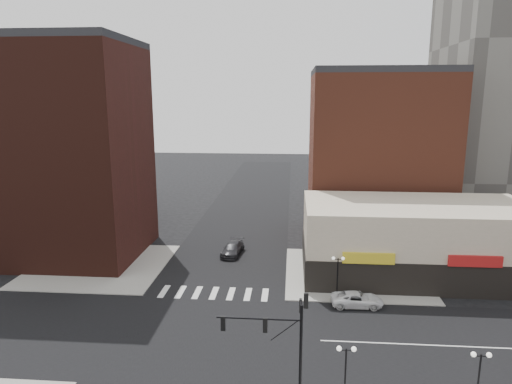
{
  "coord_description": "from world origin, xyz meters",
  "views": [
    {
      "loc": [
        7.51,
        -33.72,
        19.35
      ],
      "look_at": [
        4.33,
        5.49,
        11.0
      ],
      "focal_mm": 32.0,
      "sensor_mm": 36.0,
      "label": 1
    }
  ],
  "objects_px": {
    "street_lamp_ne": "(338,267)",
    "white_suv": "(357,299)",
    "traffic_signal": "(285,332)",
    "street_lamp_se_a": "(346,361)",
    "street_lamp_se_b": "(480,367)",
    "dark_sedan_north": "(233,249)"
  },
  "relations": [
    {
      "from": "street_lamp_ne",
      "to": "white_suv",
      "type": "distance_m",
      "value": 3.48
    },
    {
      "from": "traffic_signal",
      "to": "street_lamp_se_a",
      "type": "bearing_deg",
      "value": -2.57
    },
    {
      "from": "street_lamp_se_b",
      "to": "street_lamp_ne",
      "type": "xyz_separation_m",
      "value": [
        -7.0,
        16.0,
        0.0
      ]
    },
    {
      "from": "street_lamp_se_a",
      "to": "white_suv",
      "type": "height_order",
      "value": "street_lamp_se_a"
    },
    {
      "from": "traffic_signal",
      "to": "street_lamp_ne",
      "type": "height_order",
      "value": "traffic_signal"
    },
    {
      "from": "traffic_signal",
      "to": "street_lamp_se_b",
      "type": "height_order",
      "value": "traffic_signal"
    },
    {
      "from": "traffic_signal",
      "to": "dark_sedan_north",
      "type": "bearing_deg",
      "value": 104.24
    },
    {
      "from": "traffic_signal",
      "to": "white_suv",
      "type": "height_order",
      "value": "traffic_signal"
    },
    {
      "from": "traffic_signal",
      "to": "white_suv",
      "type": "relative_size",
      "value": 1.61
    },
    {
      "from": "street_lamp_se_b",
      "to": "dark_sedan_north",
      "type": "height_order",
      "value": "street_lamp_se_b"
    },
    {
      "from": "traffic_signal",
      "to": "dark_sedan_north",
      "type": "relative_size",
      "value": 1.48
    },
    {
      "from": "street_lamp_ne",
      "to": "street_lamp_se_b",
      "type": "bearing_deg",
      "value": -66.37
    },
    {
      "from": "traffic_signal",
      "to": "street_lamp_se_a",
      "type": "distance_m",
      "value": 4.12
    },
    {
      "from": "street_lamp_se_a",
      "to": "white_suv",
      "type": "bearing_deg",
      "value": 79.34
    },
    {
      "from": "traffic_signal",
      "to": "street_lamp_se_b",
      "type": "xyz_separation_m",
      "value": [
        11.76,
        -0.17,
        -1.67
      ]
    },
    {
      "from": "street_lamp_se_b",
      "to": "white_suv",
      "type": "height_order",
      "value": "street_lamp_se_b"
    },
    {
      "from": "dark_sedan_north",
      "to": "street_lamp_ne",
      "type": "bearing_deg",
      "value": -37.65
    },
    {
      "from": "traffic_signal",
      "to": "street_lamp_se_b",
      "type": "relative_size",
      "value": 1.87
    },
    {
      "from": "white_suv",
      "to": "traffic_signal",
      "type": "bearing_deg",
      "value": 153.97
    },
    {
      "from": "traffic_signal",
      "to": "street_lamp_ne",
      "type": "xyz_separation_m",
      "value": [
        4.76,
        15.83,
        -1.67
      ]
    },
    {
      "from": "street_lamp_se_b",
      "to": "street_lamp_se_a",
      "type": "bearing_deg",
      "value": 180.0
    },
    {
      "from": "street_lamp_se_b",
      "to": "white_suv",
      "type": "xyz_separation_m",
      "value": [
        -5.27,
        14.5,
        -2.62
      ]
    }
  ]
}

